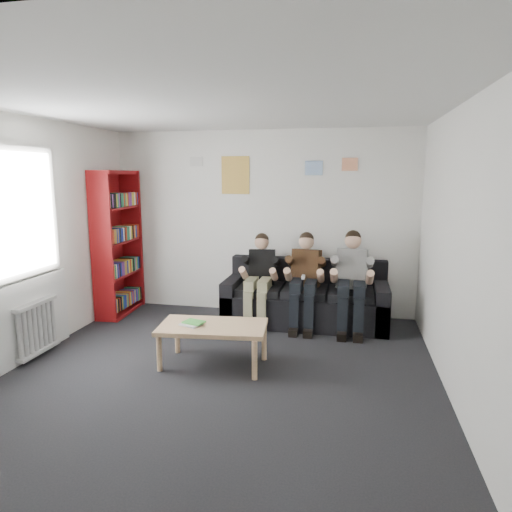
{
  "coord_description": "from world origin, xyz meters",
  "views": [
    {
      "loc": [
        1.29,
        -4.13,
        2.06
      ],
      "look_at": [
        0.16,
        1.3,
        1.07
      ],
      "focal_mm": 32.0,
      "sensor_mm": 36.0,
      "label": 1
    }
  ],
  "objects_px": {
    "coffee_table": "(213,330)",
    "sofa": "(305,301)",
    "person_left": "(259,279)",
    "person_middle": "(304,280)",
    "person_right": "(352,282)",
    "bookshelf": "(118,243)"
  },
  "relations": [
    {
      "from": "bookshelf",
      "to": "person_left",
      "type": "relative_size",
      "value": 1.69
    },
    {
      "from": "person_left",
      "to": "person_right",
      "type": "height_order",
      "value": "person_right"
    },
    {
      "from": "person_right",
      "to": "bookshelf",
      "type": "bearing_deg",
      "value": -174.6
    },
    {
      "from": "person_middle",
      "to": "bookshelf",
      "type": "bearing_deg",
      "value": -172.83
    },
    {
      "from": "coffee_table",
      "to": "person_right",
      "type": "xyz_separation_m",
      "value": [
        1.46,
        1.49,
        0.26
      ]
    },
    {
      "from": "coffee_table",
      "to": "person_middle",
      "type": "relative_size",
      "value": 0.89
    },
    {
      "from": "sofa",
      "to": "bookshelf",
      "type": "xyz_separation_m",
      "value": [
        -2.77,
        -0.1,
        0.75
      ]
    },
    {
      "from": "bookshelf",
      "to": "person_right",
      "type": "distance_m",
      "value": 3.42
    },
    {
      "from": "sofa",
      "to": "person_middle",
      "type": "bearing_deg",
      "value": -90.0
    },
    {
      "from": "person_left",
      "to": "person_middle",
      "type": "relative_size",
      "value": 0.98
    },
    {
      "from": "person_left",
      "to": "person_right",
      "type": "xyz_separation_m",
      "value": [
        1.24,
        -0.0,
        0.03
      ]
    },
    {
      "from": "coffee_table",
      "to": "person_left",
      "type": "xyz_separation_m",
      "value": [
        0.21,
        1.49,
        0.23
      ]
    },
    {
      "from": "person_middle",
      "to": "person_left",
      "type": "bearing_deg",
      "value": -171.04
    },
    {
      "from": "person_right",
      "to": "person_middle",
      "type": "bearing_deg",
      "value": -173.12
    },
    {
      "from": "coffee_table",
      "to": "sofa",
      "type": "bearing_deg",
      "value": 63.66
    },
    {
      "from": "person_left",
      "to": "person_middle",
      "type": "xyz_separation_m",
      "value": [
        0.62,
        -0.0,
        0.01
      ]
    },
    {
      "from": "coffee_table",
      "to": "person_right",
      "type": "distance_m",
      "value": 2.1
    },
    {
      "from": "sofa",
      "to": "person_middle",
      "type": "height_order",
      "value": "person_middle"
    },
    {
      "from": "coffee_table",
      "to": "person_middle",
      "type": "xyz_separation_m",
      "value": [
        0.84,
        1.49,
        0.25
      ]
    },
    {
      "from": "sofa",
      "to": "person_middle",
      "type": "relative_size",
      "value": 1.73
    },
    {
      "from": "bookshelf",
      "to": "coffee_table",
      "type": "bearing_deg",
      "value": -42.7
    },
    {
      "from": "coffee_table",
      "to": "person_right",
      "type": "bearing_deg",
      "value": 45.55
    }
  ]
}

